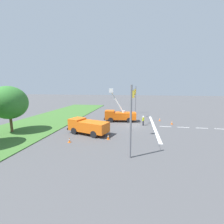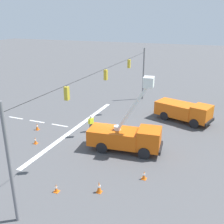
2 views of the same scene
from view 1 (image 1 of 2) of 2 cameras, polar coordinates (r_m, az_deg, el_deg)
ground_plane at (r=28.03m, az=8.28°, el=-5.00°), size 200.00×200.00×0.00m
grass_verge at (r=33.64m, az=-24.10°, el=-3.20°), size 56.00×12.00×0.10m
lane_markings at (r=28.37m, az=18.58°, el=-5.22°), size 17.60×15.25×0.01m
signal_gantry at (r=27.32m, az=8.51°, el=4.07°), size 26.20×0.33×7.20m
tree_centre at (r=27.48m, az=-34.66°, el=2.95°), size 5.21×5.41×7.14m
utility_truck_bucket_lift at (r=30.50m, az=2.83°, el=-1.06°), size 2.94×6.59×6.67m
utility_truck_support_near at (r=22.74m, az=-9.17°, el=-5.26°), size 4.13×6.63×2.21m
road_worker at (r=27.94m, az=11.80°, el=-3.04°), size 0.58×0.40×1.77m
traffic_cone_foreground_left at (r=34.65m, az=-0.76°, el=-1.51°), size 0.36×0.36×0.69m
traffic_cone_foreground_right at (r=20.15m, az=-15.91°, el=-10.20°), size 0.36×0.36×0.65m
traffic_cone_mid_left at (r=37.70m, az=7.82°, el=-0.78°), size 0.36×0.36×0.60m
traffic_cone_mid_right at (r=36.84m, az=3.60°, el=-0.75°), size 0.36×0.36×0.82m
traffic_cone_near_bucket at (r=30.47m, az=21.86°, el=-3.71°), size 0.36×0.36×0.74m
traffic_cone_lane_edge_a at (r=32.75m, az=17.72°, el=-2.67°), size 0.36×0.36×0.65m
traffic_cone_lane_edge_b at (r=20.40m, az=-1.44°, el=-9.43°), size 0.36×0.36×0.74m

